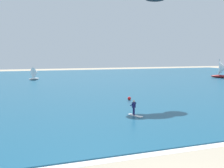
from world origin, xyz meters
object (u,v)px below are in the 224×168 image
at_px(sailboat_near_shore, 35,74).
at_px(sailboat_anchored_offshore, 222,69).
at_px(kitesurfer, 135,110).
at_px(marker_buoy, 129,98).

distance_m(sailboat_near_shore, sailboat_anchored_offshore, 52.14).
bearing_deg(sailboat_near_shore, sailboat_anchored_offshore, -12.04).
distance_m(kitesurfer, marker_buoy, 8.90).
height_order(sailboat_anchored_offshore, marker_buoy, sailboat_anchored_offshore).
bearing_deg(sailboat_anchored_offshore, marker_buoy, -148.41).
height_order(kitesurfer, sailboat_near_shore, sailboat_near_shore).
xyz_separation_m(kitesurfer, sailboat_anchored_offshore, (40.64, 31.78, 1.87)).
height_order(sailboat_near_shore, sailboat_anchored_offshore, sailboat_anchored_offshore).
bearing_deg(kitesurfer, marker_buoy, 72.14).
relative_size(sailboat_anchored_offshore, marker_buoy, 10.81).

